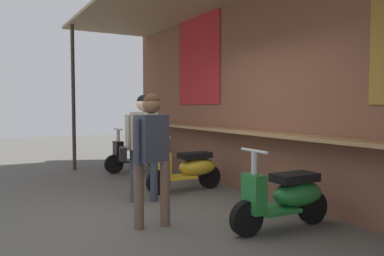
# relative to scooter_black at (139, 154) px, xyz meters

# --- Properties ---
(ground_plane) EXTENTS (28.84, 28.84, 0.00)m
(ground_plane) POSITION_rel_scooter_black_xyz_m (3.43, -1.08, -0.39)
(ground_plane) COLOR #56544F
(market_stall_facade) EXTENTS (10.30, 2.38, 3.44)m
(market_stall_facade) POSITION_rel_scooter_black_xyz_m (3.44, 0.79, 1.51)
(market_stall_facade) COLOR brown
(market_stall_facade) RESTS_ON ground_plane
(scooter_black) EXTENTS (0.46, 1.40, 0.97)m
(scooter_black) POSITION_rel_scooter_black_xyz_m (0.00, 0.00, 0.00)
(scooter_black) COLOR black
(scooter_black) RESTS_ON ground_plane
(scooter_yellow) EXTENTS (0.46, 1.40, 0.97)m
(scooter_yellow) POSITION_rel_scooter_black_xyz_m (2.25, -0.00, 0.00)
(scooter_yellow) COLOR gold
(scooter_yellow) RESTS_ON ground_plane
(scooter_green) EXTENTS (0.46, 1.40, 0.97)m
(scooter_green) POSITION_rel_scooter_black_xyz_m (4.60, -0.00, 0.00)
(scooter_green) COLOR #237533
(scooter_green) RESTS_ON ground_plane
(shopper_with_handbag) EXTENTS (0.36, 0.66, 1.62)m
(shopper_with_handbag) POSITION_rel_scooter_black_xyz_m (2.57, -0.98, 0.59)
(shopper_with_handbag) COLOR #383D4C
(shopper_with_handbag) RESTS_ON ground_plane
(shopper_browsing) EXTENTS (0.32, 0.53, 1.60)m
(shopper_browsing) POSITION_rel_scooter_black_xyz_m (3.76, -1.36, 0.59)
(shopper_browsing) COLOR brown
(shopper_browsing) RESTS_ON ground_plane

